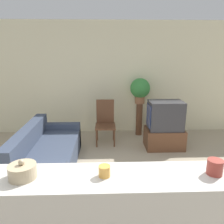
{
  "coord_description": "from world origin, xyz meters",
  "views": [
    {
      "loc": [
        0.21,
        -1.95,
        1.97
      ],
      "look_at": [
        0.35,
        2.15,
        0.85
      ],
      "focal_mm": 35.0,
      "sensor_mm": 36.0,
      "label": 1
    }
  ],
  "objects_px": {
    "television": "(165,115)",
    "potted_plant": "(140,89)",
    "wooden_chair": "(105,121)",
    "couch": "(47,154)",
    "decorative_bowl": "(22,171)"
  },
  "relations": [
    {
      "from": "potted_plant",
      "to": "decorative_bowl",
      "type": "xyz_separation_m",
      "value": [
        -1.47,
        -3.57,
        -0.04
      ]
    },
    {
      "from": "wooden_chair",
      "to": "decorative_bowl",
      "type": "height_order",
      "value": "decorative_bowl"
    },
    {
      "from": "couch",
      "to": "television",
      "type": "bearing_deg",
      "value": 19.02
    },
    {
      "from": "television",
      "to": "decorative_bowl",
      "type": "height_order",
      "value": "decorative_bowl"
    },
    {
      "from": "decorative_bowl",
      "to": "couch",
      "type": "bearing_deg",
      "value": 100.83
    },
    {
      "from": "couch",
      "to": "wooden_chair",
      "type": "height_order",
      "value": "wooden_chair"
    },
    {
      "from": "couch",
      "to": "decorative_bowl",
      "type": "height_order",
      "value": "decorative_bowl"
    },
    {
      "from": "potted_plant",
      "to": "wooden_chair",
      "type": "bearing_deg",
      "value": -152.06
    },
    {
      "from": "decorative_bowl",
      "to": "potted_plant",
      "type": "bearing_deg",
      "value": 67.59
    },
    {
      "from": "wooden_chair",
      "to": "potted_plant",
      "type": "bearing_deg",
      "value": 27.94
    },
    {
      "from": "television",
      "to": "wooden_chair",
      "type": "relative_size",
      "value": 0.73
    },
    {
      "from": "couch",
      "to": "wooden_chair",
      "type": "relative_size",
      "value": 1.93
    },
    {
      "from": "television",
      "to": "potted_plant",
      "type": "relative_size",
      "value": 1.17
    },
    {
      "from": "couch",
      "to": "television",
      "type": "height_order",
      "value": "television"
    },
    {
      "from": "wooden_chair",
      "to": "decorative_bowl",
      "type": "bearing_deg",
      "value": -101.61
    }
  ]
}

